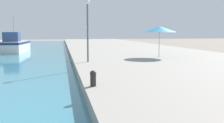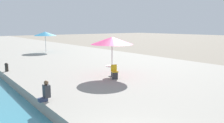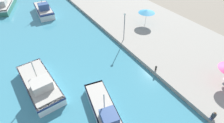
{
  "view_description": "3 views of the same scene",
  "coord_description": "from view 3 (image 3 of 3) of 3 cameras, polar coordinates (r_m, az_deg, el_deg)",
  "views": [
    {
      "loc": [
        -0.85,
        4.17,
        2.79
      ],
      "look_at": [
        1.5,
        15.81,
        1.38
      ],
      "focal_mm": 40.0,
      "sensor_mm": 36.0,
      "label": 1
    },
    {
      "loc": [
        -3.25,
        -3.69,
        3.94
      ],
      "look_at": [
        5.82,
        8.05,
        1.58
      ],
      "focal_mm": 35.0,
      "sensor_mm": 36.0,
      "label": 2
    },
    {
      "loc": [
        -13.41,
        2.68,
        16.07
      ],
      "look_at": [
        -4.0,
        18.0,
        1.18
      ],
      "focal_mm": 28.0,
      "sensor_mm": 36.0,
      "label": 3
    }
  ],
  "objects": [
    {
      "name": "lamppost",
      "position": [
        27.5,
        4.1,
        12.74
      ],
      "size": [
        0.36,
        0.36,
        4.56
      ],
      "color": "#565B60",
      "rests_on": "quay_promenade"
    },
    {
      "name": "person_at_quay",
      "position": [
        20.58,
        30.2,
        -15.07
      ],
      "size": [
        0.52,
        0.36,
        0.95
      ],
      "color": "#333D5B",
      "rests_on": "quay_promenade"
    },
    {
      "name": "mooring_bollard",
      "position": [
        23.47,
        14.17,
        -2.01
      ],
      "size": [
        0.26,
        0.26,
        0.65
      ],
      "color": "#2D2823",
      "rests_on": "quay_promenade"
    },
    {
      "name": "fishing_boat_near",
      "position": [
        18.67,
        -2.33,
        -15.9
      ],
      "size": [
        3.56,
        8.21,
        3.22
      ],
      "rotation": [
        0.0,
        0.0,
        -0.17
      ],
      "color": "silver",
      "rests_on": "water_basin"
    },
    {
      "name": "fishing_boat_far",
      "position": [
        41.01,
        -21.39,
        15.43
      ],
      "size": [
        3.27,
        7.99,
        4.79
      ],
      "rotation": [
        0.0,
        0.0,
        -0.06
      ],
      "color": "silver",
      "rests_on": "water_basin"
    },
    {
      "name": "cafe_umbrella_white",
      "position": [
        33.23,
        11.28,
        15.78
      ],
      "size": [
        3.0,
        3.0,
        2.71
      ],
      "color": "#B7B7B7",
      "rests_on": "quay_promenade"
    },
    {
      "name": "quay_promenade",
      "position": [
        43.42,
        0.39,
        18.33
      ],
      "size": [
        16.0,
        90.0,
        0.58
      ],
      "color": "gray",
      "rests_on": "ground_plane"
    },
    {
      "name": "fishing_boat_distant",
      "position": [
        47.44,
        -31.81,
        15.32
      ],
      "size": [
        5.98,
        9.81,
        4.44
      ],
      "rotation": [
        0.0,
        0.0,
        -0.32
      ],
      "color": "#33705B",
      "rests_on": "water_basin"
    },
    {
      "name": "fishing_boat_mid",
      "position": [
        22.54,
        -22.55,
        -6.71
      ],
      "size": [
        3.79,
        8.64,
        4.11
      ],
      "rotation": [
        0.0,
        0.0,
        0.08
      ],
      "color": "white",
      "rests_on": "water_basin"
    }
  ]
}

